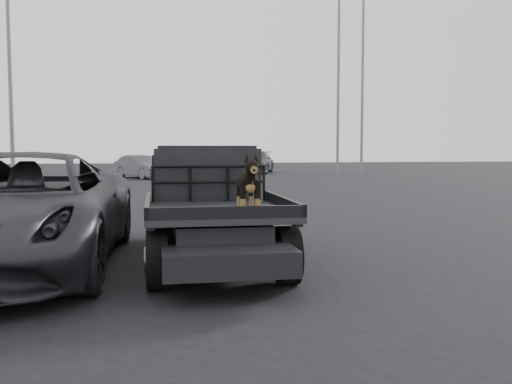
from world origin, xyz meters
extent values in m
plane|color=black|center=(0.00, 0.00, 0.00)|extent=(120.00, 120.00, 0.00)
imported|color=#2A292E|center=(-3.29, 1.56, 0.85)|extent=(3.05, 6.24, 1.71)
imported|color=#4F4F54|center=(-2.13, 26.56, 0.67)|extent=(3.37, 4.18, 1.34)
imported|color=#4B4A50|center=(5.62, 32.36, 0.77)|extent=(3.66, 5.73, 1.55)
cylinder|color=slate|center=(-7.29, 18.47, 7.63)|extent=(0.18, 0.18, 15.26)
cylinder|color=slate|center=(10.07, 27.68, 6.82)|extent=(0.18, 0.18, 13.65)
cylinder|color=slate|center=(12.07, 28.76, 6.53)|extent=(0.18, 0.18, 13.06)
camera|label=1|loc=(-1.29, -7.16, 1.76)|focal=40.00mm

